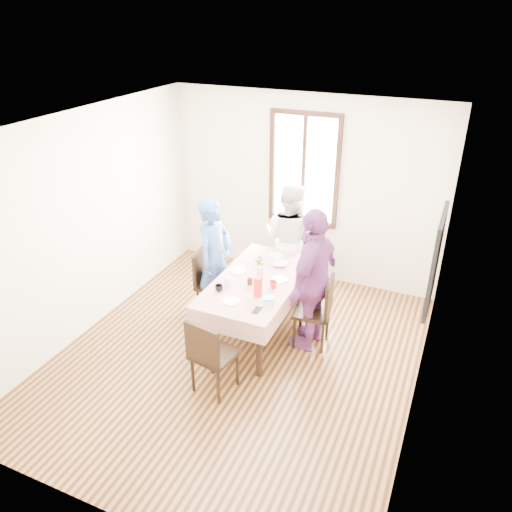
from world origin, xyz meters
name	(u,v)px	position (x,y,z in m)	size (l,w,h in m)	color
ground	(237,357)	(0.00, 0.00, 0.00)	(4.50, 4.50, 0.00)	black
back_wall	(304,190)	(0.00, 2.25, 1.35)	(4.00, 4.00, 0.00)	beige
right_wall	(431,295)	(2.00, 0.00, 1.35)	(4.50, 4.50, 0.00)	beige
window_frame	(304,170)	(0.00, 2.23, 1.65)	(1.02, 0.06, 1.62)	black
window_pane	(304,170)	(0.00, 2.24, 1.65)	(0.90, 0.02, 1.50)	white
art_poster	(436,261)	(1.98, 0.30, 1.55)	(0.04, 0.76, 0.96)	red
dining_table	(258,306)	(0.02, 0.57, 0.38)	(0.83, 1.65, 0.75)	black
tablecloth	(258,280)	(0.02, 0.57, 0.76)	(0.95, 1.77, 0.01)	#5D0500
chair_left	(214,284)	(-0.67, 0.72, 0.46)	(0.42, 0.42, 0.91)	black
chair_right	(312,311)	(0.70, 0.62, 0.46)	(0.42, 0.42, 0.91)	black
chair_far	(289,262)	(0.02, 1.70, 0.46)	(0.42, 0.42, 0.91)	black
chair_near	(214,354)	(0.02, -0.57, 0.46)	(0.42, 0.42, 0.91)	black
person_left	(214,260)	(-0.65, 0.72, 0.82)	(0.59, 0.39, 1.63)	#365697
person_far	(290,239)	(0.02, 1.68, 0.81)	(0.79, 0.62, 1.63)	silver
person_right	(313,280)	(0.68, 0.62, 0.88)	(1.03, 0.43, 1.77)	#743475
mug_black	(219,288)	(-0.29, 0.14, 0.80)	(0.10, 0.10, 0.08)	black
mug_flag	(273,284)	(0.26, 0.46, 0.80)	(0.09, 0.09, 0.08)	red
mug_green	(260,261)	(-0.13, 0.96, 0.80)	(0.09, 0.09, 0.07)	#0C7226
serving_bowl	(280,264)	(0.14, 1.00, 0.78)	(0.19, 0.19, 0.05)	white
juice_carton	(258,287)	(0.17, 0.22, 0.88)	(0.08, 0.08, 0.24)	red
butter_tub	(268,301)	(0.34, 0.12, 0.80)	(0.14, 0.14, 0.07)	white
jam_jar	(250,281)	(-0.02, 0.42, 0.80)	(0.06, 0.06, 0.08)	black
drinking_glass	(228,281)	(-0.25, 0.30, 0.82)	(0.08, 0.08, 0.11)	silver
smartphone	(257,310)	(0.28, -0.06, 0.77)	(0.07, 0.14, 0.01)	black
flower_vase	(260,273)	(0.03, 0.60, 0.84)	(0.08, 0.08, 0.16)	silver
plate_left	(238,270)	(-0.29, 0.66, 0.77)	(0.20, 0.20, 0.01)	white
plate_right	(280,279)	(0.27, 0.66, 0.77)	(0.20, 0.20, 0.01)	white
plate_far	(276,256)	(0.00, 1.22, 0.77)	(0.20, 0.20, 0.01)	white
plate_near	(232,301)	(-0.05, -0.01, 0.77)	(0.20, 0.20, 0.01)	white
butter_lid	(268,298)	(0.34, 0.12, 0.84)	(0.12, 0.12, 0.01)	blue
flower_bunch	(260,263)	(0.03, 0.60, 0.97)	(0.09, 0.09, 0.10)	yellow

